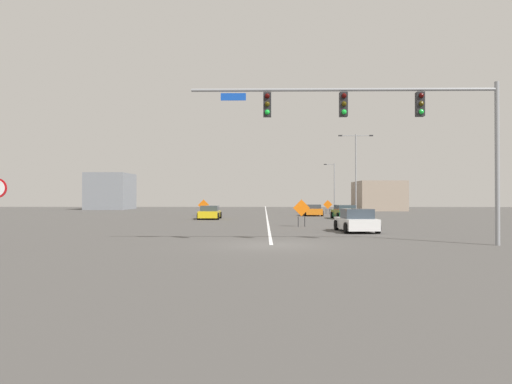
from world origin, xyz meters
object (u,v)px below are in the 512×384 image
construction_sign_left_lane (204,206)px  construction_sign_right_lane (328,205)px  car_green_approaching (344,212)px  car_white_distant (356,221)px  car_yellow_passing (210,213)px  car_orange_near (313,210)px  traffic_signal_assembly (386,117)px  street_lamp_far_right (334,184)px  street_lamp_mid_right (356,168)px  construction_sign_median_far (301,209)px

construction_sign_left_lane → construction_sign_right_lane: size_ratio=1.06×
car_green_approaching → car_white_distant: bearing=-97.2°
car_yellow_passing → car_green_approaching: bearing=3.5°
car_orange_near → traffic_signal_assembly: bearing=-90.3°
street_lamp_far_right → construction_sign_left_lane: bearing=-125.2°
construction_sign_right_lane → street_lamp_mid_right: bearing=-18.8°
street_lamp_mid_right → car_yellow_passing: street_lamp_mid_right is taller
traffic_signal_assembly → construction_sign_left_lane: bearing=110.7°
car_orange_near → street_lamp_far_right: bearing=76.3°
street_lamp_far_right → car_yellow_passing: size_ratio=1.79×
car_white_distant → car_orange_near: size_ratio=1.01×
construction_sign_left_lane → car_yellow_passing: (1.47, -6.90, -0.52)m
car_white_distant → car_yellow_passing: car_white_distant is taller
street_lamp_mid_right → car_orange_near: (-5.60, -3.96, -5.04)m
street_lamp_mid_right → car_white_distant: (-5.51, -28.73, -5.01)m
construction_sign_median_far → car_yellow_passing: 14.05m
construction_sign_median_far → car_white_distant: construction_sign_median_far is taller
car_green_approaching → car_white_distant: size_ratio=1.11×
construction_sign_right_lane → car_yellow_passing: (-12.97, -13.22, -0.47)m
street_lamp_far_right → street_lamp_mid_right: street_lamp_mid_right is taller
construction_sign_median_far → construction_sign_left_lane: construction_sign_median_far is taller
traffic_signal_assembly → car_orange_near: traffic_signal_assembly is taller
car_orange_near → car_yellow_passing: 13.37m
street_lamp_far_right → car_white_distant: (-5.80, -49.00, -3.55)m
construction_sign_left_lane → car_green_approaching: size_ratio=0.40×
street_lamp_mid_right → construction_sign_median_far: 25.63m
construction_sign_left_lane → car_orange_near: 12.13m
car_green_approaching → car_orange_near: size_ratio=1.12×
street_lamp_far_right → construction_sign_median_far: (-8.69, -44.07, -2.98)m
car_green_approaching → car_orange_near: (-2.30, 7.37, -0.04)m
car_orange_near → car_yellow_passing: bearing=-142.4°
car_green_approaching → car_yellow_passing: size_ratio=1.09×
car_white_distant → car_yellow_passing: 19.75m
construction_sign_right_lane → car_white_distant: (-2.29, -29.83, -0.45)m
car_green_approaching → car_yellow_passing: (-12.89, -0.79, -0.04)m
car_white_distant → car_orange_near: (-0.09, 24.77, -0.03)m
construction_sign_left_lane → car_green_approaching: bearing=-23.1°
traffic_signal_assembly → construction_sign_right_lane: 38.14m
construction_sign_median_far → car_white_distant: 5.74m
car_yellow_passing → construction_sign_left_lane: bearing=102.0°
car_orange_near → construction_sign_left_lane: bearing=-174.0°
car_white_distant → construction_sign_right_lane: bearing=85.6°
car_green_approaching → car_orange_near: 7.72m
street_lamp_far_right → car_yellow_passing: (-16.48, -32.40, -3.58)m
construction_sign_left_lane → car_white_distant: construction_sign_left_lane is taller
construction_sign_left_lane → construction_sign_median_far: bearing=-63.5°
car_white_distant → construction_sign_left_lane: bearing=117.3°
street_lamp_mid_right → construction_sign_median_far: bearing=-109.4°
street_lamp_mid_right → car_orange_near: size_ratio=2.34×
street_lamp_far_right → construction_sign_median_far: 45.02m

